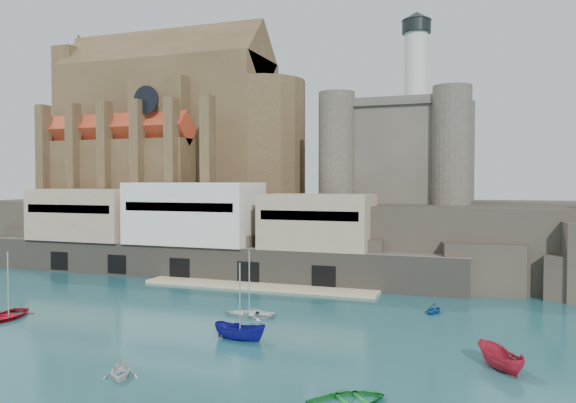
# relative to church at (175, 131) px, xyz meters

# --- Properties ---
(ground) EXTENTS (300.00, 300.00, 0.00)m
(ground) POSITION_rel_church_xyz_m (24.13, -41.85, -22.13)
(ground) COLOR #184B51
(ground) RESTS_ON ground
(promontory) EXTENTS (100.00, 36.00, 10.00)m
(promontory) POSITION_rel_church_xyz_m (23.94, -2.48, -17.20)
(promontory) COLOR #29241F
(promontory) RESTS_ON ground
(quay) EXTENTS (70.00, 12.00, 13.05)m
(quay) POSITION_rel_church_xyz_m (13.94, -18.78, -16.06)
(quay) COLOR #645C50
(quay) RESTS_ON ground
(church) EXTENTS (47.00, 25.93, 30.51)m
(church) POSITION_rel_church_xyz_m (0.00, 0.00, 0.00)
(church) COLOR #4F3C24
(church) RESTS_ON promontory
(castle_keep) EXTENTS (21.20, 21.20, 29.30)m
(castle_keep) POSITION_rel_church_xyz_m (40.21, -0.78, -3.81)
(castle_keep) COLOR #4B453B
(castle_keep) RESTS_ON promontory
(boat_0) EXTENTS (3.98, 2.42, 5.37)m
(boat_0) POSITION_rel_church_xyz_m (9.49, -46.30, -22.13)
(boat_0) COLOR maroon
(boat_0) RESTS_ON ground
(boat_1) EXTENTS (3.18, 2.76, 3.14)m
(boat_1) POSITION_rel_church_xyz_m (29.78, -56.44, -22.13)
(boat_1) COLOR silver
(boat_1) RESTS_ON ground
(boat_2) EXTENTS (1.99, 1.95, 4.77)m
(boat_2) POSITION_rel_church_xyz_m (33.60, -45.61, -22.13)
(boat_2) COLOR navy
(boat_2) RESTS_ON ground
(boat_5) EXTENTS (2.50, 2.51, 4.78)m
(boat_5) POSITION_rel_church_xyz_m (53.76, -46.03, -22.13)
(boat_5) COLOR #B41E33
(boat_5) RESTS_ON ground
(boat_6) EXTENTS (1.40, 3.68, 5.04)m
(boat_6) POSITION_rel_church_xyz_m (31.01, -37.75, -22.13)
(boat_6) COLOR white
(boat_6) RESTS_ON ground
(boat_7) EXTENTS (2.62, 2.14, 2.63)m
(boat_7) POSITION_rel_church_xyz_m (47.85, -30.47, -22.13)
(boat_7) COLOR navy
(boat_7) RESTS_ON ground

